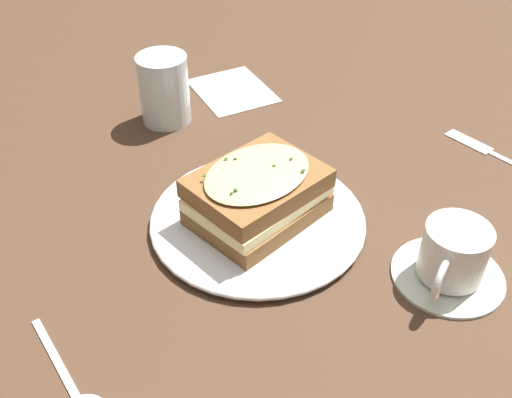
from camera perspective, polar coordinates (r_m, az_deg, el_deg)
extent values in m
plane|color=#473021|center=(0.76, -0.28, -1.69)|extent=(2.40, 2.40, 0.00)
cylinder|color=white|center=(0.74, 0.00, -2.08)|extent=(0.25, 0.25, 0.01)
torus|color=white|center=(0.74, 0.00, -1.94)|extent=(0.27, 0.27, 0.01)
cube|color=brown|center=(0.73, 0.00, -1.02)|extent=(0.16, 0.18, 0.02)
cube|color=#EFDB93|center=(0.72, 0.00, 0.16)|extent=(0.16, 0.18, 0.02)
cube|color=brown|center=(0.71, -0.21, 1.44)|extent=(0.16, 0.18, 0.02)
ellipsoid|color=#DBBC7F|center=(0.70, -0.21, 2.43)|extent=(0.15, 0.17, 0.01)
cube|color=#2D6028|center=(0.71, -2.00, 3.88)|extent=(0.00, 0.00, 0.00)
cube|color=#2D6028|center=(0.70, 1.72, 3.22)|extent=(0.00, 0.00, 0.00)
cube|color=#2D6028|center=(0.67, -1.96, 0.89)|extent=(0.01, 0.00, 0.00)
cube|color=#2D6028|center=(0.72, 3.37, 3.87)|extent=(0.00, 0.00, 0.00)
cube|color=#2D6028|center=(0.66, -2.35, 0.58)|extent=(0.00, 0.00, 0.00)
cube|color=#2D6028|center=(0.69, -4.84, 2.08)|extent=(0.00, 0.01, 0.00)
cube|color=#2D6028|center=(0.70, 4.51, 2.74)|extent=(0.00, 0.01, 0.00)
cube|color=#2D6028|center=(0.72, -2.88, 3.88)|extent=(0.00, 0.00, 0.00)
cylinder|color=silver|center=(0.71, 17.79, -6.85)|extent=(0.13, 0.13, 0.01)
cylinder|color=white|center=(0.69, 18.37, -4.76)|extent=(0.07, 0.07, 0.06)
cylinder|color=#381E0F|center=(0.67, 18.77, -3.27)|extent=(0.06, 0.06, 0.00)
torus|color=white|center=(0.65, 17.16, -7.34)|extent=(0.03, 0.04, 0.05)
cylinder|color=silver|center=(0.93, -8.74, 10.29)|extent=(0.08, 0.08, 0.11)
cube|color=silver|center=(0.94, 19.61, 5.20)|extent=(0.07, 0.04, 0.00)
cube|color=#333335|center=(0.94, 18.91, 5.43)|extent=(0.04, 0.01, 0.00)
cube|color=#333335|center=(0.95, 19.10, 5.55)|extent=(0.04, 0.01, 0.00)
cube|color=#333335|center=(0.95, 19.28, 5.66)|extent=(0.04, 0.01, 0.00)
cube|color=silver|center=(0.64, -18.55, -14.16)|extent=(0.12, 0.03, 0.00)
cube|color=white|center=(1.02, -2.24, 10.32)|extent=(0.15, 0.12, 0.00)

